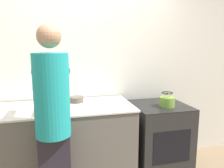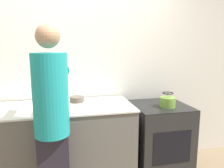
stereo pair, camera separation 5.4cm
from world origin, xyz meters
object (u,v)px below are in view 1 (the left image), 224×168
object	(u,v)px
oven	(159,138)
knife	(51,112)
person	(53,120)
cutting_board	(53,112)
kettle	(167,101)

from	to	relation	value
oven	knife	bearing A→B (deg)	-170.57
knife	person	bearing A→B (deg)	-78.40
cutting_board	kettle	world-z (taller)	kettle
person	cutting_board	size ratio (longest dim) A/B	5.36
cutting_board	kettle	size ratio (longest dim) A/B	1.80
cutting_board	kettle	distance (m)	1.32
cutting_board	knife	xyz separation A→B (m)	(-0.01, -0.03, 0.01)
cutting_board	knife	world-z (taller)	knife
kettle	cutting_board	bearing A→B (deg)	-176.39
knife	kettle	world-z (taller)	kettle
oven	knife	size ratio (longest dim) A/B	4.12
cutting_board	person	bearing A→B (deg)	-88.75
person	knife	size ratio (longest dim) A/B	8.28
person	cutting_board	xyz separation A→B (m)	(-0.01, 0.35, -0.03)
oven	kettle	bearing A→B (deg)	-69.25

